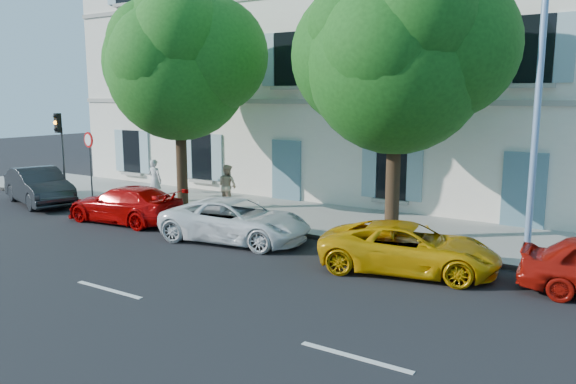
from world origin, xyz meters
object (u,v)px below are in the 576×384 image
Objects in this scene: car_dark_sedan at (39,186)px; traffic_light at (60,136)px; street_lamp at (539,70)px; pedestrian_b at (227,186)px; car_white_coupe at (236,220)px; car_yellow_supercar at (409,248)px; road_sign at (89,151)px; tree_right at (396,64)px; tree_left at (179,70)px; pedestrian_a at (155,180)px; car_red_coupe at (125,204)px.

traffic_light is (-0.30, 1.29, 1.87)m from car_dark_sedan.
street_lamp is 5.15× the size of pedestrian_b.
car_white_coupe is at bearing -167.60° from street_lamp.
pedestrian_b is at bearing 12.52° from traffic_light.
road_sign is (-13.91, 1.74, 1.48)m from car_yellow_supercar.
pedestrian_b is (-6.85, 1.02, -4.13)m from tree_right.
tree_left reaches higher than car_dark_sedan.
traffic_light is 0.41× the size of street_lamp.
car_dark_sedan is at bearing -172.20° from tree_right.
car_white_coupe is 1.32× the size of traffic_light.
car_yellow_supercar is 0.52× the size of street_lamp.
tree_left is at bearing 159.81° from pedestrian_a.
car_dark_sedan is at bearing -135.38° from road_sign.
tree_left is (-4.11, 2.16, 4.50)m from car_white_coupe.
car_white_coupe is at bearing -11.22° from road_sign.
traffic_light is 1.78m from road_sign.
pedestrian_b is (5.68, 1.55, -1.13)m from road_sign.
tree_left is at bearing -55.34° from car_dark_sedan.
car_red_coupe is 4.54m from road_sign.
car_white_coupe is at bearing 151.15° from pedestrian_a.
car_red_coupe is 0.52× the size of street_lamp.
traffic_light is at bearing -177.51° from tree_right.
traffic_light reaches higher than car_red_coupe.
car_red_coupe is at bearing 68.80° from pedestrian_b.
tree_left is 4.48m from pedestrian_b.
tree_right is (13.93, 1.91, 4.35)m from car_dark_sedan.
pedestrian_b is at bearing -174.72° from pedestrian_a.
road_sign is at bearing -174.20° from tree_left.
tree_left is at bearing 5.80° from road_sign.
tree_right is 3.78m from street_lamp.
pedestrian_b is at bearing 171.53° from tree_right.
tree_left is (5.88, 1.83, 4.40)m from car_dark_sedan.
pedestrian_b is at bearing 55.91° from car_yellow_supercar.
car_dark_sedan is 7.57m from tree_left.
road_sign reaches higher than car_dark_sedan.
tree_right is at bearing -68.54° from car_white_coupe.
tree_left is 0.94× the size of street_lamp.
car_white_coupe is (4.66, 0.03, 0.00)m from car_red_coupe.
car_dark_sedan is 10.00m from car_white_coupe.
road_sign reaches higher than pedestrian_b.
pedestrian_a is (2.54, 0.99, -1.10)m from road_sign.
car_white_coupe is at bearing -8.93° from traffic_light.
pedestrian_a reaches higher than car_white_coupe.
pedestrian_b is (3.14, 0.56, -0.03)m from pedestrian_a.
pedestrian_a is (-1.95, 0.53, -4.15)m from tree_left.
road_sign is 16.49m from street_lamp.
road_sign is 0.32× the size of street_lamp.
traffic_light reaches higher than pedestrian_a.
car_yellow_supercar is 0.55× the size of tree_left.
street_lamp is (3.73, -0.55, -0.27)m from tree_right.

